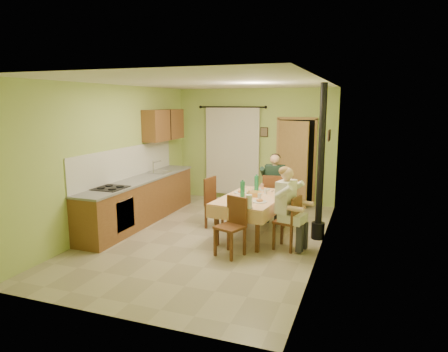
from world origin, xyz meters
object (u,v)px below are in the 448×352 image
at_px(chair_far, 274,207).
at_px(man_right, 288,199).
at_px(chair_near, 230,238).
at_px(chair_left, 218,213).
at_px(dining_table, 252,216).
at_px(man_far, 275,180).
at_px(stove_flue, 320,184).
at_px(chair_right, 287,233).

relative_size(chair_far, man_right, 0.72).
distance_m(chair_near, chair_left, 1.52).
bearing_deg(dining_table, man_far, 88.17).
bearing_deg(chair_left, man_far, 140.43).
height_order(dining_table, stove_flue, stove_flue).
relative_size(chair_right, stove_flue, 0.33).
relative_size(man_right, stove_flue, 0.50).
bearing_deg(stove_flue, dining_table, -166.00).
height_order(chair_right, man_right, man_right).
bearing_deg(chair_near, chair_far, -75.35).
distance_m(chair_far, chair_near, 2.18).
bearing_deg(chair_near, man_right, -122.28).
bearing_deg(chair_near, chair_left, -41.15).
bearing_deg(chair_near, chair_right, -122.82).
xyz_separation_m(dining_table, chair_left, (-0.79, 0.30, -0.09)).
bearing_deg(chair_far, chair_near, -100.26).
xyz_separation_m(chair_near, man_right, (0.80, 0.61, 0.59)).
relative_size(chair_near, chair_left, 0.96).
xyz_separation_m(chair_near, stove_flue, (1.24, 1.32, 0.73)).
relative_size(dining_table, chair_near, 1.88).
bearing_deg(dining_table, man_right, -24.65).
bearing_deg(chair_far, chair_left, -142.98).
height_order(dining_table, chair_left, chair_left).
bearing_deg(chair_right, chair_left, 78.06).
bearing_deg(chair_right, stove_flue, -17.37).
xyz_separation_m(dining_table, man_far, (0.15, 1.15, 0.50)).
distance_m(chair_left, man_right, 1.78).
bearing_deg(stove_flue, man_right, -121.56).
xyz_separation_m(chair_near, chair_right, (0.81, 0.61, -0.00)).
xyz_separation_m(dining_table, chair_near, (-0.07, -1.03, -0.09)).
bearing_deg(man_far, chair_right, -73.88).
distance_m(chair_near, stove_flue, 1.96).
distance_m(chair_far, man_right, 1.76).
height_order(chair_right, chair_left, chair_left).
bearing_deg(chair_near, stove_flue, -112.71).
distance_m(dining_table, chair_near, 1.04).
relative_size(man_far, stove_flue, 0.50).
height_order(man_far, man_right, same).
bearing_deg(man_far, chair_near, -100.20).
relative_size(chair_far, chair_right, 1.07).
height_order(chair_far, chair_right, chair_far).
bearing_deg(stove_flue, chair_near, -133.04).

